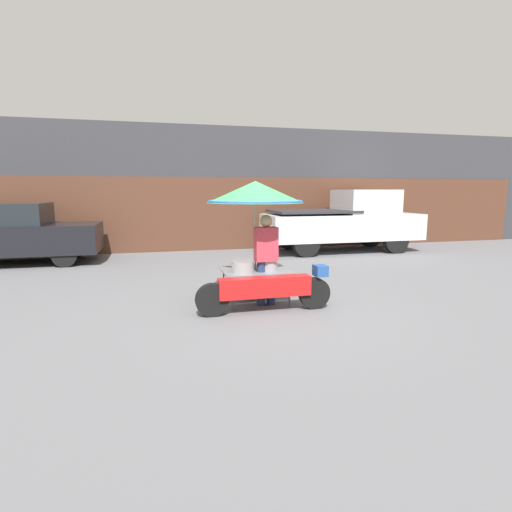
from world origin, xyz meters
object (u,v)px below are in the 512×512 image
vendor_motorcycle_cart (257,212)px  parked_car (15,234)px  vendor_person (266,255)px  pickup_truck (345,222)px

vendor_motorcycle_cart → parked_car: 7.56m
vendor_person → parked_car: 7.71m
vendor_person → pickup_truck: pickup_truck is taller
vendor_motorcycle_cart → parked_car: bearing=135.1°
vendor_motorcycle_cart → vendor_person: (0.13, -0.13, -0.72)m
parked_car → pickup_truck: bearing=-0.3°
vendor_person → pickup_truck: (4.19, 5.38, 0.10)m
vendor_person → vendor_motorcycle_cart: bearing=136.1°
vendor_person → parked_car: (-5.47, 5.43, -0.04)m
vendor_person → parked_car: size_ratio=0.37×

